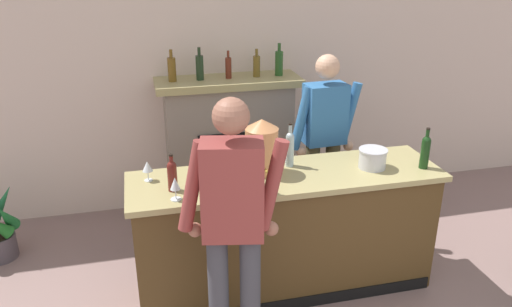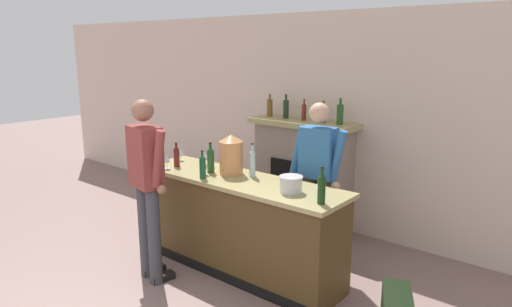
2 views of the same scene
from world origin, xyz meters
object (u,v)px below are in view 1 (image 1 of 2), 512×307
at_px(wine_bottle_riesling_slim, 172,174).
at_px(wine_bottle_burgundy_dark, 258,174).
at_px(person_bartender, 324,142).
at_px(wine_bottle_chardonnay_pale, 425,151).
at_px(wine_bottle_port_short, 237,162).
at_px(wine_bottle_merlot_tall, 290,148).
at_px(fireplace_stone, 229,144).
at_px(wine_glass_by_dispenser, 245,172).
at_px(wine_glass_front_left, 212,158).
at_px(wine_glass_mid_counter, 175,185).
at_px(wine_glass_near_bucket, 147,167).
at_px(person_customer, 233,229).
at_px(wine_glass_back_row, 196,159).
at_px(copper_dispenser, 262,146).
at_px(ice_bucket_steel, 373,158).

bearing_deg(wine_bottle_riesling_slim, wine_bottle_burgundy_dark, -15.20).
relative_size(person_bartender, wine_bottle_chardonnay_pale, 5.43).
distance_m(wine_bottle_port_short, wine_bottle_merlot_tall, 0.47).
xyz_separation_m(fireplace_stone, wine_glass_by_dispenser, (-0.18, -1.59, 0.41)).
distance_m(wine_glass_front_left, wine_glass_mid_counter, 0.48).
xyz_separation_m(wine_bottle_burgundy_dark, wine_glass_by_dispenser, (-0.07, 0.09, -0.02)).
bearing_deg(wine_bottle_chardonnay_pale, fireplace_stone, 127.65).
bearing_deg(wine_bottle_burgundy_dark, wine_bottle_port_short, 114.79).
bearing_deg(person_bartender, wine_glass_front_left, -155.39).
relative_size(wine_glass_mid_counter, wine_glass_near_bucket, 1.07).
bearing_deg(wine_glass_by_dispenser, wine_bottle_burgundy_dark, -53.38).
xyz_separation_m(person_customer, person_bartender, (1.09, 1.36, -0.05)).
relative_size(wine_bottle_merlot_tall, wine_glass_front_left, 2.00).
bearing_deg(wine_bottle_merlot_tall, wine_glass_front_left, 179.69).
relative_size(person_customer, wine_bottle_port_short, 5.64).
bearing_deg(wine_glass_front_left, wine_bottle_riesling_slim, -144.78).
distance_m(wine_bottle_riesling_slim, wine_glass_back_row, 0.30).
relative_size(copper_dispenser, wine_glass_mid_counter, 2.57).
distance_m(wine_bottle_riesling_slim, wine_bottle_burgundy_dark, 0.59).
relative_size(wine_bottle_riesling_slim, wine_glass_near_bucket, 1.78).
distance_m(person_customer, wine_bottle_riesling_slim, 0.72).
height_order(copper_dispenser, wine_glass_mid_counter, copper_dispenser).
bearing_deg(copper_dispenser, wine_bottle_burgundy_dark, -108.70).
xyz_separation_m(fireplace_stone, wine_bottle_riesling_slim, (-0.68, -1.53, 0.41)).
height_order(person_bartender, ice_bucket_steel, person_bartender).
distance_m(ice_bucket_steel, wine_glass_front_left, 1.23).
xyz_separation_m(copper_dispenser, wine_bottle_burgundy_dark, (-0.11, -0.32, -0.08)).
bearing_deg(wine_bottle_burgundy_dark, wine_glass_by_dispenser, 126.62).
height_order(wine_bottle_riesling_slim, wine_glass_near_bucket, wine_bottle_riesling_slim).
height_order(wine_bottle_chardonnay_pale, wine_bottle_port_short, wine_bottle_port_short).
height_order(wine_glass_back_row, wine_glass_mid_counter, wine_glass_back_row).
bearing_deg(wine_bottle_riesling_slim, wine_glass_front_left, 35.22).
bearing_deg(person_customer, wine_glass_by_dispenser, 70.71).
relative_size(wine_bottle_port_short, wine_glass_by_dispenser, 1.96).
xyz_separation_m(wine_bottle_merlot_tall, wine_glass_back_row, (-0.72, 0.01, -0.03)).
height_order(person_customer, wine_bottle_riesling_slim, person_customer).
bearing_deg(ice_bucket_steel, person_customer, -150.98).
bearing_deg(fireplace_stone, wine_glass_front_left, -105.73).
bearing_deg(wine_glass_front_left, wine_glass_back_row, 178.42).
bearing_deg(wine_bottle_riesling_slim, person_bartender, 27.22).
xyz_separation_m(person_customer, wine_glass_mid_counter, (-0.29, 0.50, 0.09)).
distance_m(fireplace_stone, wine_glass_front_left, 1.42).
xyz_separation_m(fireplace_stone, wine_glass_mid_counter, (-0.68, -1.68, 0.40)).
bearing_deg(wine_bottle_merlot_tall, wine_bottle_riesling_slim, -166.52).
xyz_separation_m(fireplace_stone, wine_glass_near_bucket, (-0.85, -1.33, 0.40)).
relative_size(person_bartender, wine_glass_near_bucket, 11.52).
bearing_deg(person_bartender, wine_bottle_merlot_tall, -133.76).
height_order(person_customer, wine_bottle_burgundy_dark, person_customer).
distance_m(fireplace_stone, wine_glass_mid_counter, 1.85).
distance_m(wine_bottle_merlot_tall, wine_glass_mid_counter, 0.98).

